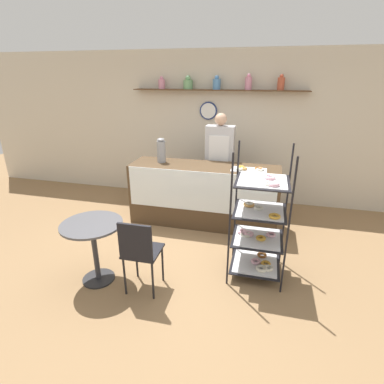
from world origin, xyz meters
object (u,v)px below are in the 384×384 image
pastry_rack (259,225)px  person_worker (219,161)px  cafe_table (93,238)px  cafe_chair (140,249)px  coffee_carafe (161,150)px  donut_tray_counter (248,169)px

pastry_rack → person_worker: (-0.74, 1.67, 0.27)m
person_worker → cafe_table: size_ratio=2.29×
cafe_chair → coffee_carafe: size_ratio=2.30×
cafe_chair → donut_tray_counter: bearing=-119.8°
cafe_chair → donut_tray_counter: 2.06m
person_worker → pastry_rack: bearing=-66.0°
coffee_carafe → donut_tray_counter: bearing=-4.8°
pastry_rack → coffee_carafe: (-1.60, 1.21, 0.50)m
cafe_table → coffee_carafe: 1.91m
pastry_rack → person_worker: person_worker is taller
person_worker → coffee_carafe: 1.00m
person_worker → donut_tray_counter: bearing=-48.1°
cafe_table → cafe_chair: bearing=-7.4°
donut_tray_counter → cafe_table: bearing=-133.0°
pastry_rack → cafe_chair: (-1.20, -0.67, -0.11)m
coffee_carafe → pastry_rack: bearing=-37.0°
pastry_rack → cafe_table: bearing=-161.8°
pastry_rack → donut_tray_counter: (-0.22, 1.09, 0.33)m
cafe_table → coffee_carafe: coffee_carafe is taller
person_worker → donut_tray_counter: size_ratio=3.33×
pastry_rack → person_worker: bearing=114.0°
person_worker → cafe_table: person_worker is taller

